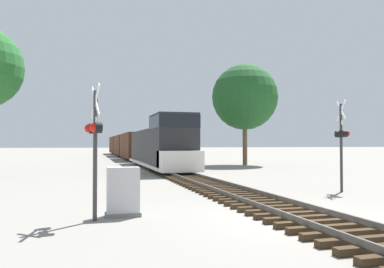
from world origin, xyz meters
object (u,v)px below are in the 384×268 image
(freight_train, at_px, (131,146))
(tree_mid_background, at_px, (245,97))
(relay_cabinet, at_px, (123,192))
(crossing_signal_near, at_px, (94,137))
(crossing_signal_far, at_px, (342,137))

(freight_train, height_order, tree_mid_background, tree_mid_background)
(relay_cabinet, bearing_deg, crossing_signal_near, -150.96)
(freight_train, bearing_deg, tree_mid_background, -62.15)
(crossing_signal_near, relative_size, crossing_signal_far, 0.93)
(crossing_signal_near, distance_m, tree_mid_background, 29.03)
(crossing_signal_far, bearing_deg, tree_mid_background, 0.83)
(freight_train, bearing_deg, crossing_signal_far, -82.48)
(relay_cabinet, distance_m, tree_mid_background, 28.51)
(freight_train, distance_m, tree_mid_background, 20.95)
(crossing_signal_near, xyz_separation_m, tree_mid_background, (15.20, 24.31, 4.56))
(relay_cabinet, height_order, tree_mid_background, tree_mid_background)
(freight_train, xyz_separation_m, tree_mid_background, (9.50, -17.98, 5.04))
(tree_mid_background, bearing_deg, crossing_signal_near, -122.03)
(crossing_signal_near, height_order, crossing_signal_far, crossing_signal_far)
(crossing_signal_near, relative_size, tree_mid_background, 0.37)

